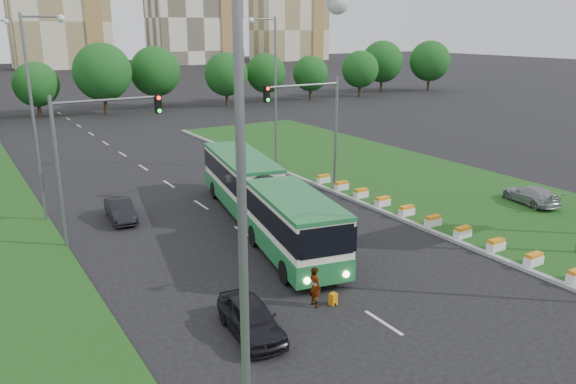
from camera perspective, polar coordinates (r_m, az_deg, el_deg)
ground at (r=28.98m, az=6.32°, el=-6.52°), size 360.00×360.00×0.00m
grass_median at (r=42.88m, az=13.46°, el=0.88°), size 14.00×60.00×0.15m
median_kerb at (r=38.39m, az=6.10°, el=-0.55°), size 0.30×60.00×0.18m
lane_markings at (r=44.52m, az=-12.91°, el=1.39°), size 0.20×100.00×0.01m
flower_planters at (r=34.37m, az=13.22°, el=-2.33°), size 1.10×20.30×0.60m
traffic_mast_median at (r=38.04m, az=2.96°, el=7.50°), size 5.76×0.32×8.00m
traffic_mast_left at (r=31.07m, az=-19.62°, el=4.53°), size 5.76×0.32×8.00m
street_lamps at (r=34.15m, az=-7.91°, el=7.44°), size 36.00×60.00×12.00m
tree_line at (r=80.68m, az=-12.69°, el=11.27°), size 120.00×8.00×9.00m
midrise_east at (r=201.61m, az=0.11°, el=18.96°), size 24.00×14.00×40.00m
articulated_bus at (r=32.13m, az=-2.88°, el=-0.65°), size 2.81×18.06×2.97m
car_left_near at (r=21.77m, az=-3.79°, el=-12.63°), size 2.09×4.24×1.39m
car_left_far at (r=35.29m, az=-16.66°, el=-1.77°), size 1.72×4.02×1.29m
car_median at (r=39.80m, az=23.44°, el=-0.26°), size 2.41×4.34×1.19m
pedestrian at (r=23.68m, az=2.76°, el=-9.59°), size 0.43×0.65×1.75m
shopping_trolley at (r=24.10m, az=4.61°, el=-10.79°), size 0.30×0.32×0.51m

